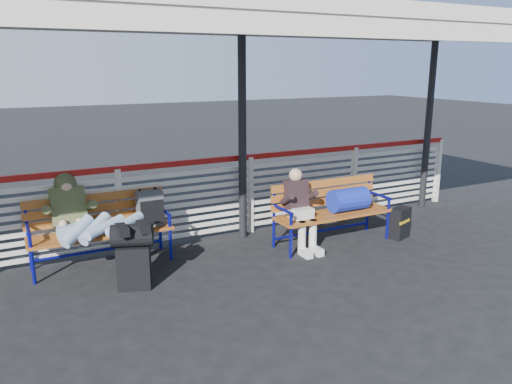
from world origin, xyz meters
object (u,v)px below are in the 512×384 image
bench_left (116,218)px  suitcase_side (400,223)px  companion_person (300,209)px  traveler_man (91,222)px  bench_right (339,203)px  luggage_stack (133,254)px

bench_left → suitcase_side: bench_left is taller
companion_person → suitcase_side: 1.67m
bench_left → suitcase_side: bearing=-14.2°
bench_left → traveler_man: 0.49m
bench_left → bench_right: bench_left is taller
luggage_stack → companion_person: 2.43m
luggage_stack → traveler_man: bearing=140.0°
bench_left → suitcase_side: 4.15m
traveler_man → companion_person: (2.77, -0.39, -0.10)m
bench_right → suitcase_side: size_ratio=3.85×
traveler_man → companion_person: 2.80m
traveler_man → bench_right: bearing=-6.4°
luggage_stack → bench_right: bearing=24.1°
bench_right → suitcase_side: (0.93, -0.31, -0.36)m
suitcase_side → traveler_man: bearing=151.5°
bench_left → companion_person: 2.51m
bench_left → companion_person: bearing=-16.5°
bench_left → traveler_man: bearing=-138.3°
luggage_stack → companion_person: size_ratio=0.68×
bench_right → traveler_man: traveler_man is taller
bench_right → traveler_man: size_ratio=1.21×
bench_left → bench_right: (3.09, -0.71, -0.00)m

